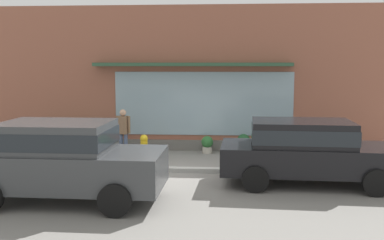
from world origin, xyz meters
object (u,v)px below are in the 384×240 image
(parked_car_dark_gray, at_px, (62,157))
(potted_plant_by_entrance, at_px, (49,137))
(fire_hydrant, at_px, (144,148))
(pedestrian_with_handbag, at_px, (123,130))
(parked_car_black, at_px, (307,149))
(potted_plant_window_right, at_px, (101,138))
(potted_plant_low_front, at_px, (78,137))
(potted_plant_near_hydrant, at_px, (244,144))
(potted_plant_window_center, at_px, (283,145))
(potted_plant_corner_tall, at_px, (207,144))

(parked_car_dark_gray, distance_m, potted_plant_by_entrance, 5.91)
(fire_hydrant, height_order, pedestrian_with_handbag, pedestrian_with_handbag)
(fire_hydrant, height_order, potted_plant_by_entrance, potted_plant_by_entrance)
(parked_car_black, bearing_deg, potted_plant_window_right, 151.46)
(potted_plant_by_entrance, bearing_deg, potted_plant_low_front, 13.26)
(potted_plant_by_entrance, relative_size, potted_plant_window_right, 1.06)
(parked_car_dark_gray, bearing_deg, potted_plant_window_right, 98.24)
(potted_plant_low_front, bearing_deg, parked_car_black, -28.34)
(potted_plant_low_front, xyz_separation_m, potted_plant_near_hydrant, (5.64, -0.01, -0.18))
(parked_car_dark_gray, xyz_separation_m, potted_plant_window_center, (5.42, 5.35, -0.62))
(fire_hydrant, distance_m, potted_plant_near_hydrant, 3.41)
(potted_plant_window_center, distance_m, potted_plant_window_right, 6.13)
(parked_car_dark_gray, xyz_separation_m, potted_plant_corner_tall, (2.92, 5.56, -0.67))
(parked_car_dark_gray, bearing_deg, potted_plant_by_entrance, 115.64)
(fire_hydrant, distance_m, parked_car_black, 5.11)
(potted_plant_corner_tall, xyz_separation_m, potted_plant_window_center, (2.50, -0.21, 0.05))
(parked_car_black, xyz_separation_m, potted_plant_low_front, (-7.03, 3.79, -0.39))
(potted_plant_window_right, bearing_deg, pedestrian_with_handbag, -43.31)
(pedestrian_with_handbag, xyz_separation_m, potted_plant_near_hydrant, (3.90, 0.89, -0.56))
(potted_plant_by_entrance, distance_m, potted_plant_window_right, 1.76)
(fire_hydrant, bearing_deg, potted_plant_window_right, 140.90)
(fire_hydrant, height_order, parked_car_dark_gray, parked_car_dark_gray)
(parked_car_black, distance_m, potted_plant_by_entrance, 8.74)
(potted_plant_window_center, xyz_separation_m, potted_plant_by_entrance, (-7.87, 0.00, 0.17))
(pedestrian_with_handbag, height_order, potted_plant_by_entrance, pedestrian_with_handbag)
(potted_plant_near_hydrant, xyz_separation_m, potted_plant_window_right, (-4.84, 0.01, 0.14))
(pedestrian_with_handbag, xyz_separation_m, potted_plant_by_entrance, (-2.70, 0.67, -0.36))
(potted_plant_low_front, height_order, potted_plant_by_entrance, potted_plant_by_entrance)
(potted_plant_low_front, distance_m, potted_plant_by_entrance, 0.97)
(potted_plant_window_center, xyz_separation_m, potted_plant_window_right, (-6.13, 0.23, 0.11))
(pedestrian_with_handbag, distance_m, parked_car_dark_gray, 4.69)
(potted_plant_window_right, bearing_deg, potted_plant_low_front, 179.83)
(potted_plant_window_center, bearing_deg, parked_car_black, -88.40)
(potted_plant_window_center, distance_m, potted_plant_by_entrance, 7.87)
(potted_plant_low_front, bearing_deg, potted_plant_corner_tall, -0.27)
(pedestrian_with_handbag, distance_m, potted_plant_near_hydrant, 4.03)
(parked_car_black, height_order, potted_plant_window_right, parked_car_black)
(parked_car_black, bearing_deg, potted_plant_window_center, 94.37)
(pedestrian_with_handbag, distance_m, potted_plant_by_entrance, 2.80)
(parked_car_black, height_order, potted_plant_low_front, parked_car_black)
(potted_plant_corner_tall, height_order, potted_plant_near_hydrant, potted_plant_near_hydrant)
(fire_hydrant, xyz_separation_m, pedestrian_with_handbag, (-0.78, 0.51, 0.48))
(parked_car_black, height_order, potted_plant_by_entrance, parked_car_black)
(potted_plant_corner_tall, distance_m, potted_plant_window_center, 2.51)
(potted_plant_window_center, relative_size, potted_plant_low_front, 0.70)
(parked_car_black, xyz_separation_m, potted_plant_corner_tall, (-2.60, 3.77, -0.59))
(potted_plant_low_front, distance_m, potted_plant_near_hydrant, 5.65)
(potted_plant_window_center, bearing_deg, potted_plant_window_right, 177.89)
(parked_car_dark_gray, relative_size, potted_plant_near_hydrant, 6.41)
(potted_plant_corner_tall, height_order, potted_plant_window_right, potted_plant_window_right)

